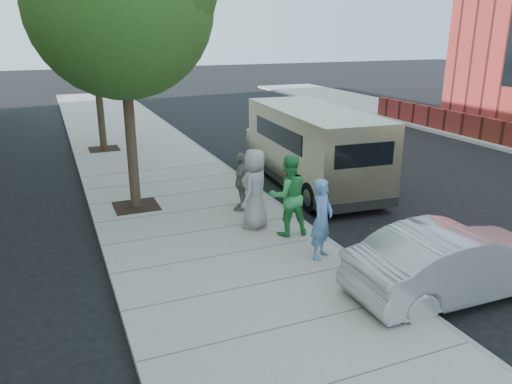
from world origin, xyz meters
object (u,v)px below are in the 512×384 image
sedan (455,262)px  person_gray_shirt (255,189)px  tree_far (94,28)px  person_officer (322,219)px  person_striped_polo (242,181)px  parking_meter (289,178)px  person_green_shirt (289,195)px  van (312,146)px

sedan → person_gray_shirt: person_gray_shirt is taller
person_gray_shirt → tree_far: bearing=-122.5°
person_officer → person_gray_shirt: size_ratio=0.89×
person_gray_shirt → person_striped_polo: person_gray_shirt is taller
parking_meter → person_gray_shirt: 1.15m
parking_meter → person_gray_shirt: bearing=-140.7°
tree_far → sedan: 15.85m
person_striped_polo → person_gray_shirt: bearing=30.0°
person_green_shirt → tree_far: bearing=-67.6°
van → person_striped_polo: bearing=-147.7°
tree_far → person_green_shirt: (2.96, -10.99, -3.76)m
parking_meter → person_officer: 2.55m
sedan → person_striped_polo: 5.99m
parking_meter → person_officer: size_ratio=0.82×
van → person_officer: size_ratio=3.93×
person_officer → person_striped_polo: 3.49m
parking_meter → person_striped_polo: size_ratio=0.91×
tree_far → person_green_shirt: size_ratio=3.34×
person_officer → person_green_shirt: size_ratio=0.90×
tree_far → parking_meter: 11.13m
parking_meter → sedan: bearing=-54.5°
parking_meter → person_green_shirt: 1.22m
tree_far → person_green_shirt: 11.99m
sedan → person_gray_shirt: (-2.25, 4.30, 0.44)m
sedan → person_striped_polo: bearing=20.9°
van → tree_far: bearing=131.2°
van → person_officer: bearing=-112.4°
sedan → person_gray_shirt: bearing=28.0°
parking_meter → person_green_shirt: size_ratio=0.74×
sedan → tree_far: bearing=18.1°
person_green_shirt → person_striped_polo: size_ratio=1.23×
person_officer → person_gray_shirt: (-0.63, 2.15, 0.11)m
tree_far → sedan: size_ratio=1.54×
van → person_gray_shirt: van is taller
tree_far → person_officer: bearing=-76.2°
person_officer → person_striped_polo: size_ratio=1.11×
person_officer → person_gray_shirt: bearing=69.7°
parking_meter → person_gray_shirt: size_ratio=0.73×
tree_far → person_gray_shirt: (2.41, -10.25, -3.75)m
parking_meter → tree_far: bearing=130.9°
van → person_officer: (-2.52, -5.06, -0.30)m
sedan → person_officer: 2.71m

